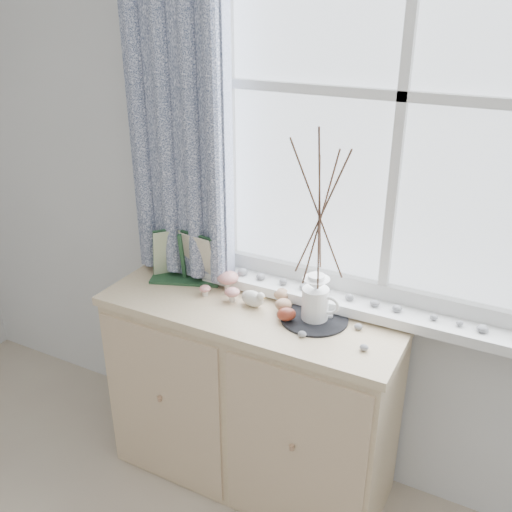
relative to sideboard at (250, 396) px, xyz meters
The scene contains 8 objects.
sideboard is the anchor object (origin of this frame).
botanical_book 0.65m from the sideboard, behind, with size 0.34×0.13×0.24m, color #1F4227, non-canonical shape.
toadstool_cluster 0.50m from the sideboard, 156.72° to the left, with size 0.17×0.15×0.08m.
wooden_eggs 0.47m from the sideboard, 16.36° to the left, with size 0.14×0.18×0.08m.
songbird_figurine 0.46m from the sideboard, 90.62° to the left, with size 0.13×0.06×0.07m, color white, non-canonical shape.
crocheted_doily 0.50m from the sideboard, ahead, with size 0.25×0.25×0.01m, color black.
twig_pitcher 0.89m from the sideboard, ahead, with size 0.30×0.30×0.75m.
sideboard_pebbles 0.54m from the sideboard, ahead, with size 0.33×0.23×0.02m.
Camera 1 is at (0.76, 0.07, 1.95)m, focal length 40.00 mm.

